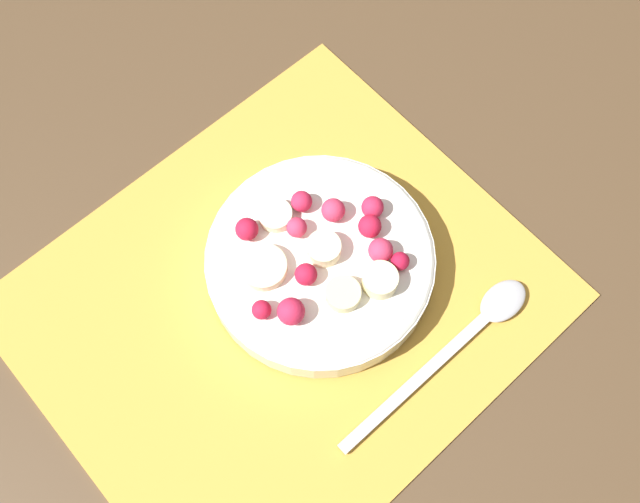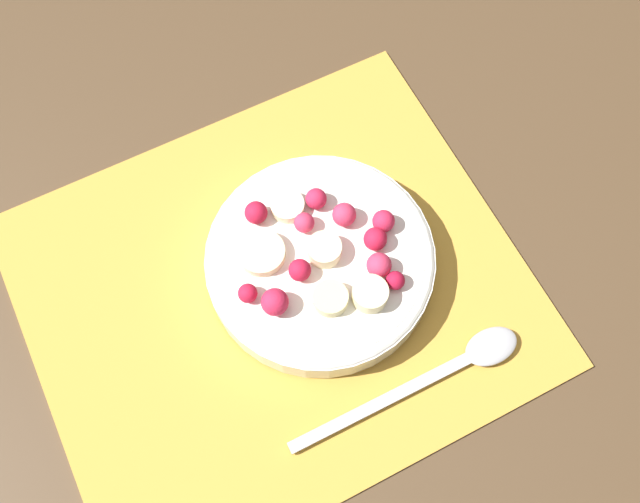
% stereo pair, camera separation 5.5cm
% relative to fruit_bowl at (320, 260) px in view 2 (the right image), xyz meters
% --- Properties ---
extents(ground_plane, '(3.00, 3.00, 0.00)m').
position_rel_fruit_bowl_xyz_m(ground_plane, '(0.04, 0.00, -0.02)').
color(ground_plane, '#4C3823').
extents(placemat, '(0.39, 0.34, 0.01)m').
position_rel_fruit_bowl_xyz_m(placemat, '(0.04, 0.00, -0.02)').
color(placemat, gold).
rests_on(placemat, ground_plane).
extents(fruit_bowl, '(0.18, 0.18, 0.05)m').
position_rel_fruit_bowl_xyz_m(fruit_bowl, '(0.00, 0.00, 0.00)').
color(fruit_bowl, silver).
rests_on(fruit_bowl, placemat).
extents(spoon, '(0.20, 0.03, 0.01)m').
position_rel_fruit_bowl_xyz_m(spoon, '(-0.05, 0.12, -0.01)').
color(spoon, '#B2B2B7').
rests_on(spoon, placemat).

